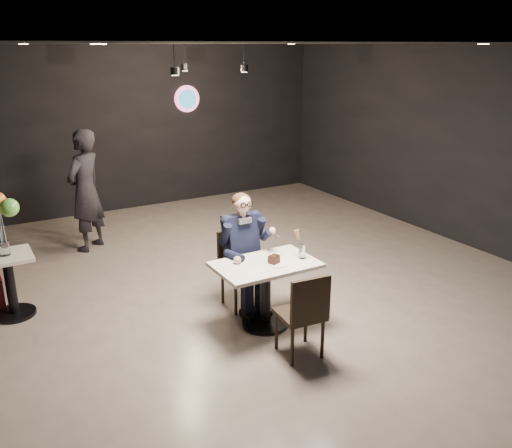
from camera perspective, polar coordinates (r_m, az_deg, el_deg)
floor at (r=6.99m, az=1.71°, el=-6.96°), size 9.00×9.00×0.00m
wall_sign at (r=10.72m, az=-7.28°, el=12.94°), size 0.50×0.06×0.50m
pendant_lights at (r=8.09m, az=-5.86°, el=17.51°), size 1.40×1.20×0.36m
main_table at (r=6.01m, az=0.99°, el=-7.43°), size 1.10×0.70×0.75m
chair_far at (r=6.41m, az=-1.53°, el=-4.89°), size 0.42×0.46×0.92m
chair_near at (r=5.47m, az=4.64°, el=-9.26°), size 0.46×0.50×0.92m
seated_man at (r=6.31m, az=-1.55°, el=-2.72°), size 0.60×0.80×1.44m
dessert_plate at (r=5.81m, az=2.27°, el=-4.27°), size 0.20×0.20×0.01m
cake_slice at (r=5.82m, az=1.90°, el=-3.76°), size 0.13×0.12×0.08m
mint_leaf at (r=5.79m, az=2.05°, el=-3.42°), size 0.06×0.04×0.01m
sundae_glass at (r=5.98m, az=4.86°, el=-2.88°), size 0.07×0.07×0.16m
wafer_cone at (r=5.94m, az=4.46°, el=-1.29°), size 0.08×0.08×0.14m
side_table at (r=6.84m, az=-24.39°, el=-6.18°), size 0.55×0.55×0.68m
balloon_vase at (r=6.66m, az=-24.94°, el=-2.33°), size 0.11×0.11×0.16m
balloon_bunch at (r=6.55m, az=-25.37°, el=0.74°), size 0.37×0.37×0.61m
passerby at (r=8.48m, az=-17.52°, el=3.37°), size 0.80×0.77×1.84m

